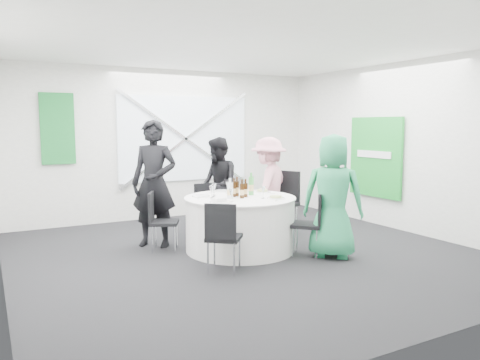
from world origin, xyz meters
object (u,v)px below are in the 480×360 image
person_woman_green (333,196)px  clear_water_bottle (230,191)px  banquet_table (240,224)px  chair_front_left (223,232)px  chair_back (208,205)px  chair_front_right (313,219)px  person_man_back_left (154,184)px  person_woman_pink (268,186)px  person_man_back (218,185)px  chair_back_right (284,197)px  chair_back_left (159,217)px  green_water_bottle (251,186)px

person_woman_green → clear_water_bottle: bearing=7.0°
banquet_table → chair_front_left: bearing=-129.7°
chair_back → chair_front_right: 1.91m
banquet_table → person_man_back_left: person_man_back_left is taller
chair_front_left → clear_water_bottle: clear_water_bottle is taller
person_woman_pink → clear_water_bottle: person_woman_pink is taller
person_woman_green → person_man_back: bearing=-27.9°
person_man_back → banquet_table: bearing=0.0°
chair_front_right → clear_water_bottle: 1.18m
chair_back_right → person_woman_pink: 0.32m
person_woman_pink → person_woman_green: (0.07, -1.49, 0.04)m
chair_back → person_man_back: bearing=29.0°
person_woman_pink → chair_front_left: bearing=7.6°
chair_back_left → chair_front_left: size_ratio=0.97×
chair_front_right → person_woman_pink: 1.35m
banquet_table → person_man_back_left: 1.38m
banquet_table → person_man_back: 1.28m
chair_back_left → person_woman_pink: person_woman_pink is taller
chair_back → chair_back_left: same height
chair_back_right → chair_front_left: (-1.79, -1.37, -0.10)m
chair_back_right → person_man_back_left: size_ratio=0.55×
banquet_table → chair_back_right: (1.10, 0.54, 0.22)m
chair_back → chair_back_right: bearing=-25.6°
person_man_back → chair_back: bearing=-48.6°
banquet_table → clear_water_bottle: clear_water_bottle is taller
green_water_bottle → clear_water_bottle: size_ratio=1.15×
clear_water_bottle → person_man_back_left: bearing=132.4°
banquet_table → chair_back_left: bearing=153.1°
chair_front_left → person_woman_green: 1.64m
chair_front_left → person_man_back_left: 1.72m
chair_back → person_man_back_left: bearing=-167.2°
green_water_bottle → chair_back_left: bearing=161.5°
chair_front_right → person_woman_green: person_woman_green is taller
person_man_back_left → person_woman_pink: 1.84m
person_woman_pink → green_water_bottle: bearing=4.1°
chair_front_right → person_woman_pink: bearing=-140.7°
person_woman_pink → person_woman_green: bearing=57.4°
chair_back → chair_back_left: 1.13m
person_woman_pink → person_man_back: bearing=-79.7°
chair_back_right → person_man_back_left: 2.11m
chair_back → chair_front_right: chair_front_right is taller
chair_back → clear_water_bottle: clear_water_bottle is taller
clear_water_bottle → green_water_bottle: bearing=19.9°
person_woman_green → green_water_bottle: 1.20m
chair_back_right → chair_front_left: chair_back_right is taller
chair_front_left → person_woman_pink: bearing=-97.3°
chair_back → chair_back_right: (1.12, -0.51, 0.12)m
banquet_table → chair_back_left: (-1.01, 0.51, 0.10)m
chair_front_right → clear_water_bottle: bearing=-81.3°
chair_back_right → person_man_back: 1.10m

